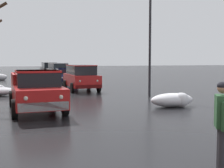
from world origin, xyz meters
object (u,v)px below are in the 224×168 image
at_px(pickup_truck_red_approaching_near_lane, 36,90).
at_px(suv_black_queued_behind_truck, 49,69).
at_px(suv_silver_parked_far_down_block, 58,70).
at_px(street_lamp_post, 150,36).
at_px(suv_red_parked_kerbside_close, 81,77).
at_px(sedan_darkblue_parked_kerbside_mid, 65,76).
at_px(pedestrian_with_coffee, 222,119).

xyz_separation_m(pickup_truck_red_approaching_near_lane, suv_black_queued_behind_truck, (3.67, 27.89, 0.11)).
bearing_deg(suv_silver_parked_far_down_block, street_lamp_post, -81.05).
height_order(suv_red_parked_kerbside_close, suv_silver_parked_far_down_block, same).
bearing_deg(suv_black_queued_behind_truck, sedan_darkblue_parked_kerbside_mid, -90.31).
xyz_separation_m(pickup_truck_red_approaching_near_lane, street_lamp_post, (6.77, 3.12, 2.67)).
relative_size(suv_silver_parked_far_down_block, street_lamp_post, 0.75).
bearing_deg(suv_red_parked_kerbside_close, suv_silver_parked_far_down_block, 89.01).
distance_m(suv_red_parked_kerbside_close, suv_silver_parked_far_down_block, 13.24).
height_order(suv_red_parked_kerbside_close, suv_black_queued_behind_truck, same).
relative_size(suv_red_parked_kerbside_close, pedestrian_with_coffee, 2.61).
distance_m(pickup_truck_red_approaching_near_lane, sedan_darkblue_parked_kerbside_mid, 14.82).
bearing_deg(pickup_truck_red_approaching_near_lane, suv_black_queued_behind_truck, 82.51).
xyz_separation_m(pedestrian_with_coffee, street_lamp_post, (3.81, 11.57, 2.52)).
distance_m(pickup_truck_red_approaching_near_lane, suv_black_queued_behind_truck, 28.13).
bearing_deg(suv_black_queued_behind_truck, suv_silver_parked_far_down_block, -87.85).
bearing_deg(pickup_truck_red_approaching_near_lane, suv_red_parked_kerbside_close, 65.28).
xyz_separation_m(suv_silver_parked_far_down_block, street_lamp_post, (2.85, -18.12, 2.57)).
bearing_deg(suv_black_queued_behind_truck, street_lamp_post, -82.86).
relative_size(pickup_truck_red_approaching_near_lane, street_lamp_post, 0.86).
relative_size(suv_black_queued_behind_truck, street_lamp_post, 0.70).
xyz_separation_m(pickup_truck_red_approaching_near_lane, pedestrian_with_coffee, (2.96, -8.45, 0.15)).
distance_m(suv_black_queued_behind_truck, street_lamp_post, 25.09).
height_order(suv_red_parked_kerbside_close, sedan_darkblue_parked_kerbside_mid, suv_red_parked_kerbside_close).
xyz_separation_m(suv_red_parked_kerbside_close, suv_black_queued_behind_truck, (-0.02, 19.88, -0.00)).
bearing_deg(pedestrian_with_coffee, suv_black_queued_behind_truck, 88.88).
relative_size(pickup_truck_red_approaching_near_lane, suv_red_parked_kerbside_close, 1.19).
bearing_deg(suv_silver_parked_far_down_block, suv_red_parked_kerbside_close, -90.99).
xyz_separation_m(suv_red_parked_kerbside_close, suv_silver_parked_far_down_block, (0.23, 13.24, 0.00)).
bearing_deg(pickup_truck_red_approaching_near_lane, street_lamp_post, 24.75).
xyz_separation_m(sedan_darkblue_parked_kerbside_mid, street_lamp_post, (3.18, -11.26, 2.81)).
height_order(sedan_darkblue_parked_kerbside_mid, pedestrian_with_coffee, pedestrian_with_coffee).
height_order(suv_red_parked_kerbside_close, pedestrian_with_coffee, suv_red_parked_kerbside_close).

